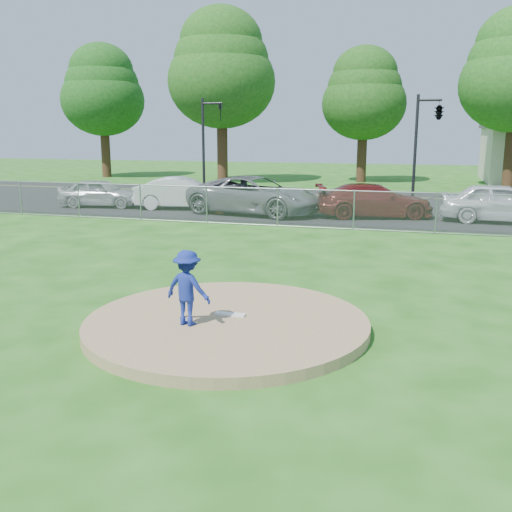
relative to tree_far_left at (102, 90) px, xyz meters
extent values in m
plane|color=#195211|center=(22.00, -23.00, -7.06)|extent=(120.00, 120.00, 0.00)
cylinder|color=#937751|center=(22.00, -33.00, -6.96)|extent=(5.40, 5.40, 0.20)
cube|color=white|center=(22.00, -32.80, -6.84)|extent=(0.60, 0.15, 0.04)
cube|color=gray|center=(22.00, -21.00, -6.31)|extent=(40.00, 0.06, 1.50)
cube|color=black|center=(22.00, -16.50, -7.05)|extent=(50.00, 8.00, 0.01)
cube|color=black|center=(22.00, -9.00, -7.06)|extent=(60.00, 7.00, 0.01)
cylinder|color=#372014|center=(0.00, 0.00, -4.96)|extent=(0.74, 0.74, 4.20)
ellipsoid|color=#124512|center=(0.00, 0.00, -0.84)|extent=(6.72, 6.72, 5.71)
ellipsoid|color=#124512|center=(0.00, 0.00, 0.33)|extent=(5.91, 5.91, 5.03)
ellipsoid|color=#124512|center=(0.00, 0.00, 1.51)|extent=(5.11, 5.11, 4.34)
cylinder|color=#382014|center=(11.00, -2.00, -4.61)|extent=(0.78, 0.78, 4.90)
ellipsoid|color=#194A13|center=(11.00, -2.00, 0.19)|extent=(7.84, 7.84, 6.66)
ellipsoid|color=#194A13|center=(11.00, -2.00, 1.56)|extent=(6.90, 6.90, 5.86)
ellipsoid|color=#194A13|center=(11.00, -2.00, 2.94)|extent=(5.96, 5.96, 5.06)
cylinder|color=#351E13|center=(21.00, 1.00, -5.13)|extent=(0.72, 0.72, 3.85)
ellipsoid|color=#174512|center=(21.00, 1.00, -1.36)|extent=(6.16, 6.16, 5.24)
ellipsoid|color=#174512|center=(21.00, 1.00, -0.28)|extent=(5.42, 5.42, 4.61)
ellipsoid|color=#174512|center=(21.00, 1.00, 0.79)|extent=(4.68, 4.68, 3.98)
cylinder|color=#331D12|center=(31.00, -1.00, -4.78)|extent=(0.76, 0.76, 4.55)
cylinder|color=black|center=(13.00, -11.00, -4.26)|extent=(0.16, 0.16, 5.60)
cylinder|color=black|center=(13.60, -11.00, -1.76)|extent=(1.20, 0.12, 0.12)
imported|color=black|center=(14.08, -11.00, -2.26)|extent=(0.16, 0.20, 1.00)
cylinder|color=black|center=(25.00, -11.00, -4.26)|extent=(0.16, 0.16, 5.60)
cylinder|color=black|center=(25.60, -11.00, -1.76)|extent=(1.20, 0.12, 0.12)
imported|color=black|center=(26.08, -11.00, -2.26)|extent=(0.53, 2.48, 1.00)
imported|color=navy|center=(21.43, -33.52, -6.16)|extent=(0.98, 0.67, 1.40)
cone|color=#F24D0C|center=(16.54, -18.20, -6.74)|extent=(0.32, 0.32, 0.63)
imported|color=#A7A7AC|center=(10.02, -17.59, -6.35)|extent=(4.31, 2.27, 1.40)
imported|color=silver|center=(14.29, -17.16, -6.29)|extent=(4.86, 2.48, 1.53)
imported|color=slate|center=(18.14, -17.88, -6.20)|extent=(6.59, 3.99, 1.71)
imported|color=#5C1717|center=(23.47, -17.43, -6.31)|extent=(5.43, 3.34, 1.47)
imported|color=silver|center=(28.64, -17.51, -6.23)|extent=(4.91, 2.23, 1.63)
camera|label=1|loc=(25.41, -42.80, -3.39)|focal=40.00mm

